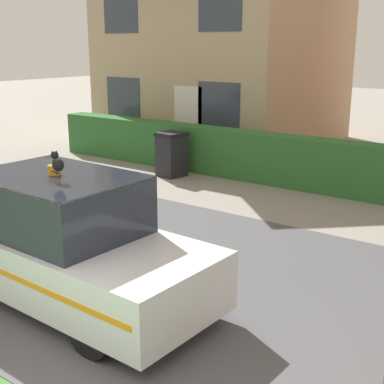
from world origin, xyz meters
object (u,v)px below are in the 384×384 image
(police_car, at_px, (63,241))
(cat, at_px, (57,163))
(house_left, at_px, (227,18))
(wheelie_bin, at_px, (171,154))

(police_car, bearing_deg, cat, -38.99)
(cat, xyz_separation_m, house_left, (-5.17, 11.75, 2.23))
(house_left, xyz_separation_m, wheelie_bin, (1.84, -5.37, -3.56))
(police_car, distance_m, wheelie_bin, 6.93)
(police_car, relative_size, wheelie_bin, 3.82)
(cat, height_order, wheelie_bin, cat)
(house_left, bearing_deg, wheelie_bin, -71.05)
(cat, bearing_deg, house_left, -49.90)
(wheelie_bin, bearing_deg, house_left, 117.04)
(police_car, bearing_deg, house_left, 115.11)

